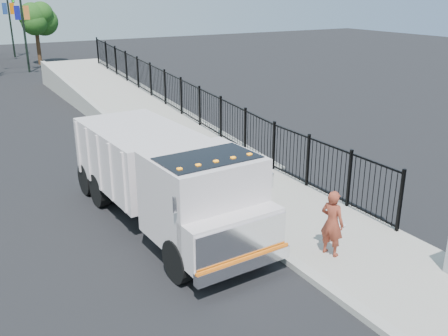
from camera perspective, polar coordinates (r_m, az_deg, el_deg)
ground at (r=14.19m, az=3.23°, el=-7.70°), size 120.00×120.00×0.00m
sidewalk at (r=13.90m, az=14.59°, el=-8.70°), size 3.55×12.00×0.12m
curb at (r=12.74m, az=8.25°, el=-10.89°), size 0.30×12.00×0.16m
ramp at (r=28.76m, az=-10.86°, el=6.21°), size 3.95×24.06×3.19m
iron_fence at (r=25.46m, az=-4.88°, el=6.84°), size 0.10×28.00×1.80m
truck at (r=14.22m, az=-6.71°, el=-0.85°), size 3.06×8.24×2.78m
worker at (r=12.90m, az=12.25°, el=-6.17°), size 0.59×0.73×1.74m
debris at (r=14.81m, az=13.17°, el=-6.29°), size 0.33×0.33×0.08m
light_pole_1 at (r=45.42m, az=-22.42°, el=15.53°), size 3.77×0.22×8.00m
light_pole_3 at (r=56.54m, az=-23.67°, el=15.90°), size 3.78×0.22×8.00m
tree_1 at (r=50.15m, az=-20.76°, el=15.48°), size 2.39×2.39×5.20m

